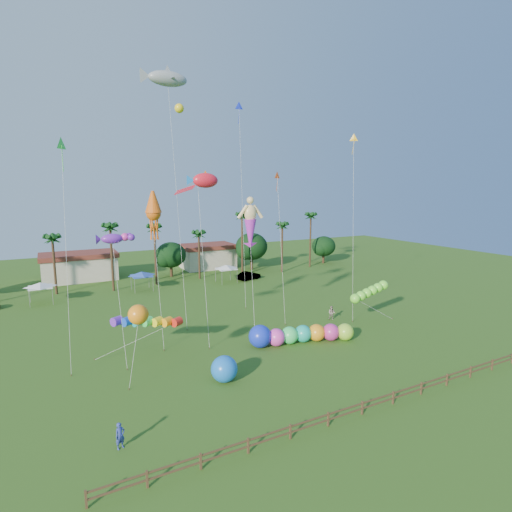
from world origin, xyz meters
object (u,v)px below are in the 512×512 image
spectator_a (120,436)px  car_b (249,276)px  caterpillar_inflatable (298,334)px  spectator_b (332,313)px  blue_ball (224,369)px

spectator_a → car_b: bearing=33.6°
car_b → caterpillar_inflatable: (-8.95, -28.85, 0.23)m
car_b → spectator_a: 47.18m
spectator_b → spectator_a: bearing=-103.4°
spectator_a → caterpillar_inflatable: size_ratio=0.15×
car_b → caterpillar_inflatable: bearing=147.4°
car_b → caterpillar_inflatable: size_ratio=0.40×
spectator_a → spectator_b: 30.21m
car_b → blue_ball: blue_ball is taller
caterpillar_inflatable → spectator_b: bearing=44.1°
spectator_b → caterpillar_inflatable: caterpillar_inflatable is taller
car_b → caterpillar_inflatable: caterpillar_inflatable is taller
car_b → spectator_b: size_ratio=2.60×
car_b → spectator_b: spectator_b is taller
spectator_a → spectator_b: spectator_b is taller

